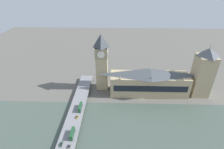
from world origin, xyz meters
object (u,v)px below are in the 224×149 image
object	(u,v)px
road_bridge	(73,123)
car_northbound_tail	(77,117)
clock_tower	(102,61)
double_decker_bus_lead	(72,133)
parliament_hall	(149,82)
car_southbound_lead	(61,144)
double_decker_bus_mid	(80,107)
victoria_tower	(203,73)
car_northbound_lead	(69,147)

from	to	relation	value
road_bridge	car_northbound_tail	xyz separation A→B (m)	(5.84, -2.71, 1.57)
clock_tower	double_decker_bus_lead	distance (m)	85.79
parliament_hall	car_southbound_lead	bearing A→B (deg)	134.66
double_decker_bus_mid	parliament_hall	bearing A→B (deg)	-63.21
parliament_hall	victoria_tower	world-z (taller)	victoria_tower
parliament_hall	clock_tower	bearing A→B (deg)	79.39
clock_tower	road_bridge	size ratio (longest dim) A/B	0.40
road_bridge	double_decker_bus_lead	bearing A→B (deg)	-167.93
victoria_tower	road_bridge	bearing A→B (deg)	112.22
car_northbound_lead	car_southbound_lead	bearing A→B (deg)	72.30
double_decker_bus_lead	parliament_hall	bearing A→B (deg)	-46.30
clock_tower	double_decker_bus_mid	bearing A→B (deg)	158.62
car_northbound_lead	car_northbound_tail	size ratio (longest dim) A/B	1.18
clock_tower	victoria_tower	bearing A→B (deg)	-95.19
parliament_hall	double_decker_bus_mid	world-z (taller)	parliament_hall
double_decker_bus_mid	car_northbound_lead	size ratio (longest dim) A/B	2.57
road_bridge	double_decker_bus_lead	distance (m)	15.92
double_decker_bus_lead	car_northbound_lead	distance (m)	11.30
victoria_tower	car_northbound_lead	xyz separation A→B (m)	(-80.05, 128.54, -22.17)
victoria_tower	car_northbound_tail	world-z (taller)	victoria_tower
parliament_hall	double_decker_bus_mid	bearing A→B (deg)	116.79
victoria_tower	car_northbound_tail	xyz separation A→B (m)	(-47.96, 129.00, -22.18)
victoria_tower	car_northbound_lead	distance (m)	153.04
road_bridge	car_northbound_lead	size ratio (longest dim) A/B	36.30
car_southbound_lead	victoria_tower	bearing A→B (deg)	-60.04
car_northbound_tail	car_southbound_lead	size ratio (longest dim) A/B	0.81
parliament_hall	road_bridge	world-z (taller)	parliament_hall
victoria_tower	double_decker_bus_mid	world-z (taller)	victoria_tower
victoria_tower	car_southbound_lead	world-z (taller)	victoria_tower
double_decker_bus_lead	car_northbound_tail	distance (m)	21.10
double_decker_bus_lead	car_northbound_lead	xyz separation A→B (m)	(-11.10, 0.07, -2.08)
clock_tower	road_bridge	xyz separation A→B (m)	(-63.78, 21.75, -31.70)
victoria_tower	car_southbound_lead	xyz separation A→B (m)	(-77.93, 135.19, -22.19)
parliament_hall	double_decker_bus_lead	distance (m)	99.98
victoria_tower	car_northbound_lead	world-z (taller)	victoria_tower
clock_tower	car_northbound_tail	distance (m)	68.03
double_decker_bus_lead	double_decker_bus_mid	bearing A→B (deg)	-0.71
road_bridge	double_decker_bus_mid	distance (m)	18.27
parliament_hall	car_southbound_lead	size ratio (longest dim) A/B	18.01
double_decker_bus_lead	double_decker_bus_mid	distance (m)	32.70
parliament_hall	clock_tower	world-z (taller)	clock_tower
car_northbound_lead	victoria_tower	bearing A→B (deg)	-58.09
victoria_tower	car_southbound_lead	distance (m)	157.61
double_decker_bus_lead	car_northbound_tail	bearing A→B (deg)	1.45
car_northbound_lead	road_bridge	bearing A→B (deg)	6.88
road_bridge	victoria_tower	bearing A→B (deg)	-67.78
double_decker_bus_lead	car_northbound_lead	world-z (taller)	double_decker_bus_lead
clock_tower	road_bridge	world-z (taller)	clock_tower
road_bridge	car_northbound_tail	size ratio (longest dim) A/B	42.82
road_bridge	car_northbound_lead	world-z (taller)	car_northbound_lead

